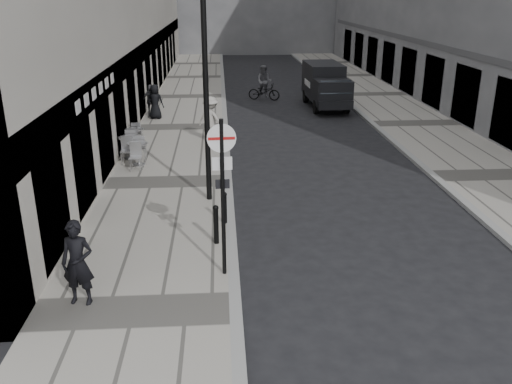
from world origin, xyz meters
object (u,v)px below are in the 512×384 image
walking_man (78,263)px  sign_post (222,178)px  cyclist (264,87)px  panel_van (325,83)px  lamppost (206,86)px

walking_man → sign_post: 3.33m
walking_man → cyclist: bearing=84.3°
walking_man → sign_post: sign_post is taller
walking_man → panel_van: size_ratio=0.36×
walking_man → cyclist: 22.35m
sign_post → lamppost: (-0.40, 4.60, 1.15)m
sign_post → cyclist: bearing=79.2°
panel_van → cyclist: 3.88m
walking_man → panel_van: 21.24m
lamppost → panel_van: 15.27m
sign_post → lamppost: bearing=91.2°
walking_man → lamppost: size_ratio=0.29×
lamppost → panel_van: size_ratio=1.24×
cyclist → panel_van: bearing=-17.7°
sign_post → panel_van: 19.32m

